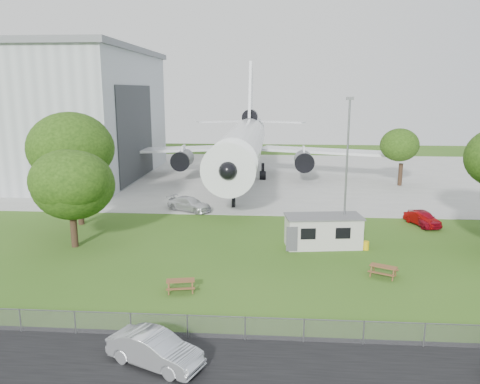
# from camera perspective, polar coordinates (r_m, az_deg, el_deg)

# --- Properties ---
(ground) EXTENTS (160.00, 160.00, 0.00)m
(ground) POSITION_cam_1_polar(r_m,az_deg,el_deg) (33.95, -0.08, -9.53)
(ground) COLOR #476F24
(asphalt_strip) EXTENTS (120.00, 8.00, 0.02)m
(asphalt_strip) POSITION_cam_1_polar(r_m,az_deg,el_deg) (22.46, -2.71, -21.90)
(asphalt_strip) COLOR black
(asphalt_strip) RESTS_ON ground
(concrete_apron) EXTENTS (120.00, 46.00, 0.03)m
(concrete_apron) POSITION_cam_1_polar(r_m,az_deg,el_deg) (70.60, 2.20, 2.02)
(concrete_apron) COLOR #B7B7B2
(concrete_apron) RESTS_ON ground
(hangar) EXTENTS (43.00, 31.00, 18.55)m
(hangar) POSITION_cam_1_polar(r_m,az_deg,el_deg) (78.61, -27.02, 8.65)
(hangar) COLOR #B2B7BC
(hangar) RESTS_ON ground
(airliner) EXTENTS (46.36, 47.73, 17.69)m
(airliner) POSITION_cam_1_polar(r_m,az_deg,el_deg) (67.82, 0.47, 6.09)
(airliner) COLOR white
(airliner) RESTS_ON ground
(site_cabin) EXTENTS (6.90, 3.50, 2.62)m
(site_cabin) POSITION_cam_1_polar(r_m,az_deg,el_deg) (39.10, 10.11, -4.71)
(site_cabin) COLOR beige
(site_cabin) RESTS_ON ground
(picnic_west) EXTENTS (2.05, 1.82, 0.76)m
(picnic_west) POSITION_cam_1_polar(r_m,az_deg,el_deg) (30.94, -7.24, -11.89)
(picnic_west) COLOR brown
(picnic_west) RESTS_ON ground
(picnic_east) EXTENTS (2.28, 2.14, 0.76)m
(picnic_east) POSITION_cam_1_polar(r_m,az_deg,el_deg) (34.39, 17.02, -9.80)
(picnic_east) COLOR brown
(picnic_east) RESTS_ON ground
(fence) EXTENTS (58.00, 0.04, 1.30)m
(fence) POSITION_cam_1_polar(r_m,az_deg,el_deg) (25.42, -1.73, -17.50)
(fence) COLOR gray
(fence) RESTS_ON ground
(lamp_mast) EXTENTS (0.16, 0.16, 12.00)m
(lamp_mast) POSITION_cam_1_polar(r_m,az_deg,el_deg) (38.66, 12.84, 2.13)
(lamp_mast) COLOR slate
(lamp_mast) RESTS_ON ground
(tree_west_big) EXTENTS (8.26, 8.26, 11.36)m
(tree_west_big) POSITION_cam_1_polar(r_m,az_deg,el_deg) (46.23, -19.36, 4.89)
(tree_west_big) COLOR #382619
(tree_west_big) RESTS_ON ground
(tree_west_small) EXTENTS (6.74, 6.74, 8.83)m
(tree_west_small) POSITION_cam_1_polar(r_m,az_deg,el_deg) (39.82, -20.00, 1.17)
(tree_west_small) COLOR #382619
(tree_west_small) RESTS_ON ground
(tree_far_apron) EXTENTS (5.22, 5.22, 7.80)m
(tree_far_apron) POSITION_cam_1_polar(r_m,az_deg,el_deg) (65.98, 19.18, 5.14)
(tree_far_apron) COLOR #382619
(tree_far_apron) RESTS_ON ground
(car_centre_sedan) EXTENTS (4.97, 3.40, 1.55)m
(car_centre_sedan) POSITION_cam_1_polar(r_m,az_deg,el_deg) (23.38, -10.32, -18.39)
(car_centre_sedan) COLOR #BABDC2
(car_centre_sedan) RESTS_ON ground
(car_ne_hatch) EXTENTS (2.46, 4.45, 1.43)m
(car_ne_hatch) POSITION_cam_1_polar(r_m,az_deg,el_deg) (47.81, 21.47, -2.99)
(car_ne_hatch) COLOR maroon
(car_ne_hatch) RESTS_ON ground
(car_ne_sedan) EXTENTS (2.80, 4.12, 1.28)m
(car_ne_sedan) POSITION_cam_1_polar(r_m,az_deg,el_deg) (47.72, 21.33, -3.10)
(car_ne_sedan) COLOR #950809
(car_ne_sedan) RESTS_ON ground
(car_apron_van) EXTENTS (5.39, 4.12, 1.46)m
(car_apron_van) POSITION_cam_1_polar(r_m,az_deg,el_deg) (50.17, -6.19, -1.48)
(car_apron_van) COLOR silver
(car_apron_van) RESTS_ON ground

